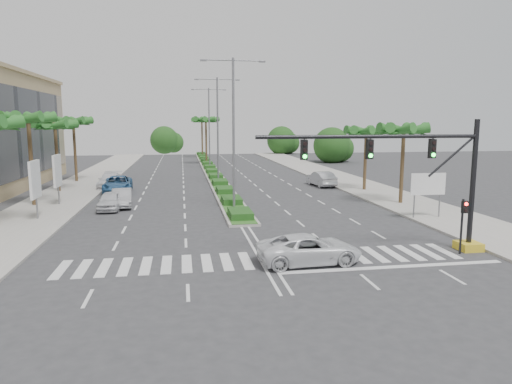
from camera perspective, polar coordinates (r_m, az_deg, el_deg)
ground at (r=23.80m, az=1.13°, el=-8.48°), size 160.00×160.00×0.00m
footpath_right at (r=47.07m, az=15.08°, el=-0.09°), size 6.00×120.00×0.15m
footpath_left at (r=44.33m, az=-23.61°, el=-1.06°), size 6.00×120.00×0.15m
median at (r=67.84m, az=-5.74°, el=2.80°), size 2.20×75.00×0.20m
median_grass at (r=67.83m, az=-5.74°, el=2.90°), size 1.80×75.00×0.04m
signal_gantry at (r=26.30m, az=21.44°, el=0.30°), size 12.60×1.20×7.20m
pedestrian_signal at (r=26.68m, az=24.47°, el=-2.86°), size 0.28×0.36×3.00m
direction_sign at (r=35.39m, az=20.69°, el=0.71°), size 2.70×0.11×3.40m
billboard_near at (r=36.12m, az=-25.90°, el=1.36°), size 0.18×2.10×4.35m
billboard_far at (r=41.87m, az=-23.59°, el=2.40°), size 0.18×2.10×4.35m
palm_left_mid at (r=42.22m, az=-26.59°, el=7.86°), size 4.57×4.68×7.95m
palm_left_far at (r=49.92m, az=-23.83°, el=7.36°), size 4.57×4.68×7.35m
palm_left_end at (r=57.71m, az=-21.87°, el=7.94°), size 4.57×4.68×7.75m
palm_right_near at (r=40.86m, az=17.99°, el=7.13°), size 4.57×4.68×7.05m
palm_right_far at (r=48.12m, az=13.61°, el=7.13°), size 4.57×4.68×6.75m
palm_median_a at (r=77.47m, az=-6.29°, el=8.76°), size 4.57×4.68×8.05m
palm_median_b at (r=92.45m, az=-6.79°, el=8.73°), size 4.57×4.68×8.05m
streetlight_near at (r=36.59m, az=-2.83°, el=8.35°), size 5.10×0.25×12.00m
streetlight_mid at (r=52.52m, az=-4.82°, el=8.43°), size 5.10×0.25×12.00m
streetlight_far at (r=68.48m, az=-5.88°, el=8.47°), size 5.10×0.25×12.00m
car_parked_a at (r=38.81m, az=-17.77°, el=-1.05°), size 1.79×4.34×1.47m
car_parked_b at (r=39.93m, az=-16.41°, el=-0.71°), size 1.98×4.65×1.49m
car_parked_c at (r=48.19m, az=-16.90°, el=0.93°), size 3.14×6.12×1.65m
car_parked_d at (r=51.62m, az=-17.75°, el=1.36°), size 2.27×5.57×1.61m
car_crossing at (r=23.23m, az=6.67°, el=-7.08°), size 5.41×2.75×1.47m
car_right at (r=51.28m, az=8.15°, el=1.66°), size 2.25×5.15×1.65m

